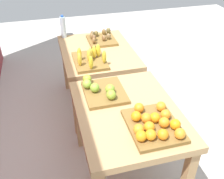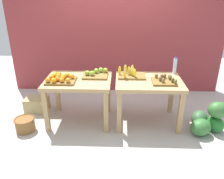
{
  "view_description": "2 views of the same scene",
  "coord_description": "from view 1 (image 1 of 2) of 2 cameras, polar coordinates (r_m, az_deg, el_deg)",
  "views": [
    {
      "loc": [
        -2.08,
        0.54,
        2.04
      ],
      "look_at": [
        -0.05,
        -0.01,
        0.61
      ],
      "focal_mm": 41.84,
      "sensor_mm": 36.0,
      "label": 1
    },
    {
      "loc": [
        0.1,
        -3.39,
        2.07
      ],
      "look_at": [
        -0.02,
        -0.03,
        0.59
      ],
      "focal_mm": 36.85,
      "sensor_mm": 36.0,
      "label": 2
    }
  ],
  "objects": [
    {
      "name": "kiwi_bin",
      "position": [
        3.19,
        -2.44,
        11.06
      ],
      "size": [
        0.36,
        0.32,
        0.1
      ],
      "color": "brown",
      "rests_on": "display_table_right"
    },
    {
      "name": "watermelon_pile",
      "position": [
        4.09,
        -2.44,
        7.3
      ],
      "size": [
        0.64,
        0.67,
        0.5
      ],
      "color": "#25722B",
      "rests_on": "ground_plane"
    },
    {
      "name": "orange_bin",
      "position": [
        1.89,
        9.15,
        -7.45
      ],
      "size": [
        0.45,
        0.38,
        0.11
      ],
      "color": "brown",
      "rests_on": "display_table_left"
    },
    {
      "name": "banana_crate",
      "position": [
        2.7,
        -4.8,
        6.67
      ],
      "size": [
        0.45,
        0.32,
        0.17
      ],
      "color": "brown",
      "rests_on": "display_table_right"
    },
    {
      "name": "apple_bin",
      "position": [
        2.22,
        -2.23,
        -0.15
      ],
      "size": [
        0.41,
        0.35,
        0.11
      ],
      "color": "brown",
      "rests_on": "display_table_left"
    },
    {
      "name": "display_table_right",
      "position": [
        3.04,
        -3.16,
        6.78
      ],
      "size": [
        1.04,
        0.8,
        0.75
      ],
      "color": "tan",
      "rests_on": "ground_plane"
    },
    {
      "name": "water_bottle",
      "position": [
        3.32,
        -10.63,
        13.26
      ],
      "size": [
        0.06,
        0.06,
        0.28
      ],
      "color": "silver",
      "rests_on": "display_table_right"
    },
    {
      "name": "display_table_left",
      "position": [
        2.14,
        3.36,
        -6.73
      ],
      "size": [
        1.04,
        0.8,
        0.75
      ],
      "color": "tan",
      "rests_on": "ground_plane"
    },
    {
      "name": "ground_plane",
      "position": [
        2.96,
        -0.41,
        -9.24
      ],
      "size": [
        8.0,
        8.0,
        0.0
      ],
      "primitive_type": "plane",
      "color": "#B8B5AD"
    }
  ]
}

